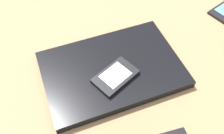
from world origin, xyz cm
name	(u,v)px	position (x,y,z in cm)	size (l,w,h in cm)	color
desk_surface	(146,74)	(0.00, 0.00, 1.50)	(120.00, 80.00, 3.00)	#9E7751
laptop_closed	(112,69)	(8.23, -1.90, 4.05)	(32.78, 22.09, 2.10)	black
cell_phone_on_laptop	(115,76)	(8.34, 1.40, 5.63)	(11.79, 10.35, 1.13)	black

